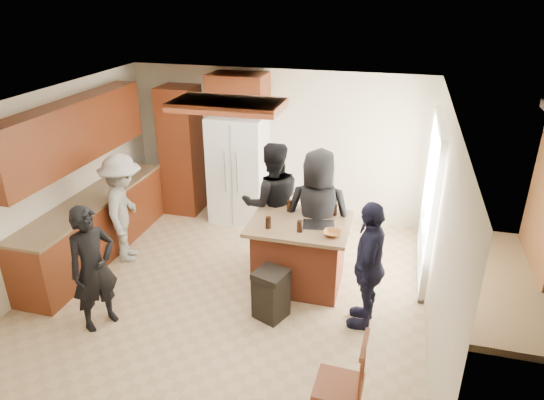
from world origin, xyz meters
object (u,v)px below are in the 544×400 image
(trash_bin, at_px, (271,294))
(spindle_chair, at_px, (341,387))
(kitchen_island, at_px, (299,253))
(refrigerator, at_px, (239,169))
(person_behind_right, at_px, (317,215))
(person_behind_left, at_px, (272,203))
(person_counter, at_px, (124,209))
(person_front_left, at_px, (93,268))
(person_side_right, at_px, (369,265))

(trash_bin, height_order, spindle_chair, spindle_chair)
(kitchen_island, bearing_deg, trash_bin, -102.77)
(refrigerator, xyz_separation_m, spindle_chair, (2.25, -3.88, -0.45))
(person_behind_right, xyz_separation_m, kitchen_island, (-0.17, -0.30, -0.43))
(spindle_chair, bearing_deg, person_behind_left, 116.59)
(person_counter, distance_m, trash_bin, 2.55)
(spindle_chair, bearing_deg, person_behind_right, 105.14)
(person_front_left, distance_m, person_side_right, 3.14)
(person_behind_left, relative_size, trash_bin, 2.83)
(kitchen_island, height_order, spindle_chair, spindle_chair)
(person_front_left, relative_size, person_side_right, 0.97)
(person_behind_right, bearing_deg, person_front_left, 33.41)
(person_front_left, relative_size, person_behind_left, 0.86)
(person_side_right, relative_size, refrigerator, 0.88)
(person_behind_right, relative_size, person_side_right, 1.14)
(person_counter, relative_size, refrigerator, 0.89)
(person_front_left, bearing_deg, kitchen_island, -27.07)
(person_side_right, bearing_deg, spindle_chair, 0.66)
(person_behind_left, relative_size, person_counter, 1.11)
(kitchen_island, distance_m, trash_bin, 0.82)
(person_front_left, height_order, trash_bin, person_front_left)
(person_behind_right, bearing_deg, trash_bin, 68.11)
(person_side_right, distance_m, spindle_chair, 1.60)
(person_front_left, relative_size, kitchen_island, 1.20)
(person_behind_right, distance_m, person_counter, 2.74)
(kitchen_island, relative_size, trash_bin, 2.03)
(refrigerator, bearing_deg, person_side_right, -44.86)
(person_front_left, bearing_deg, person_side_right, -46.07)
(kitchen_island, height_order, trash_bin, kitchen_island)
(refrigerator, bearing_deg, person_counter, -123.79)
(person_counter, bearing_deg, person_behind_left, -96.63)
(refrigerator, bearing_deg, person_behind_left, -52.71)
(person_behind_left, xyz_separation_m, trash_bin, (0.35, -1.34, -0.57))
(kitchen_island, bearing_deg, person_behind_right, 59.73)
(person_front_left, relative_size, spindle_chair, 1.54)
(person_side_right, height_order, spindle_chair, person_side_right)
(person_counter, bearing_deg, trash_bin, -130.24)
(person_front_left, bearing_deg, refrigerator, 16.23)
(person_behind_left, bearing_deg, kitchen_island, 109.88)
(person_front_left, distance_m, spindle_chair, 3.04)
(person_behind_left, xyz_separation_m, person_counter, (-2.03, -0.55, -0.09))
(kitchen_island, bearing_deg, person_counter, 179.82)
(person_front_left, distance_m, person_counter, 1.51)
(person_front_left, relative_size, person_behind_right, 0.84)
(person_front_left, bearing_deg, person_behind_right, -24.08)
(person_behind_left, distance_m, spindle_chair, 3.07)
(person_counter, relative_size, kitchen_island, 1.25)
(person_side_right, bearing_deg, refrigerator, -130.89)
(person_side_right, bearing_deg, person_behind_left, -124.74)
(person_behind_right, bearing_deg, person_behind_left, -24.45)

